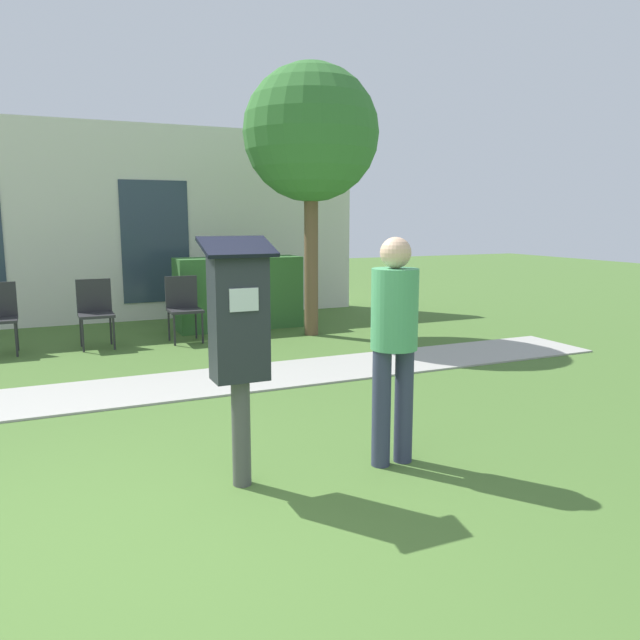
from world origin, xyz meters
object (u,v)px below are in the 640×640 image
(parking_meter, at_px, (239,330))
(person_standing, at_px, (394,333))
(outdoor_chair_middle, at_px, (95,307))
(outdoor_chair_right, at_px, (183,303))

(parking_meter, xyz_separation_m, person_standing, (1.06, -0.09, -0.09))
(parking_meter, bearing_deg, outdoor_chair_middle, 95.35)
(person_standing, relative_size, outdoor_chair_right, 1.76)
(parking_meter, xyz_separation_m, outdoor_chair_middle, (-0.46, 4.95, -0.49))
(person_standing, height_order, outdoor_chair_right, person_standing)
(outdoor_chair_middle, bearing_deg, outdoor_chair_right, 1.68)
(outdoor_chair_right, bearing_deg, outdoor_chair_middle, 160.60)
(person_standing, bearing_deg, parking_meter, 158.93)
(outdoor_chair_middle, bearing_deg, parking_meter, -79.23)
(parking_meter, bearing_deg, outdoor_chair_right, 82.04)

